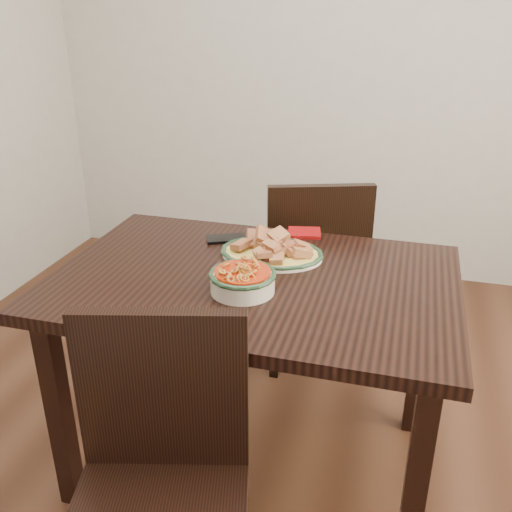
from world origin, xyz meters
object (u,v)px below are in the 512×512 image
(dining_table, at_px, (254,302))
(chair_near, at_px, (160,476))
(smartphone, at_px, (226,239))
(chair_far, at_px, (314,265))
(noodle_bowl, at_px, (243,278))
(fish_plate, at_px, (272,244))

(dining_table, relative_size, chair_near, 1.41)
(smartphone, bearing_deg, chair_far, 32.89)
(chair_far, bearing_deg, noodle_bowl, 64.61)
(dining_table, relative_size, fish_plate, 3.66)
(chair_far, xyz_separation_m, noodle_bowl, (-0.08, -0.77, 0.29))
(dining_table, height_order, chair_far, chair_far)
(dining_table, relative_size, noodle_bowl, 6.21)
(chair_far, height_order, smartphone, chair_far)
(chair_far, relative_size, noodle_bowl, 4.42)
(fish_plate, bearing_deg, chair_far, 82.84)
(chair_near, height_order, smartphone, chair_near)
(dining_table, height_order, smartphone, smartphone)
(dining_table, relative_size, chair_far, 1.41)
(chair_far, height_order, fish_plate, chair_far)
(chair_near, bearing_deg, dining_table, 69.56)
(fish_plate, distance_m, noodle_bowl, 0.27)
(chair_near, distance_m, fish_plate, 0.83)
(chair_far, relative_size, smartphone, 6.45)
(chair_far, distance_m, chair_near, 1.28)
(fish_plate, bearing_deg, noodle_bowl, -94.62)
(chair_far, bearing_deg, dining_table, 64.07)
(chair_near, xyz_separation_m, noodle_bowl, (0.06, 0.51, 0.29))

